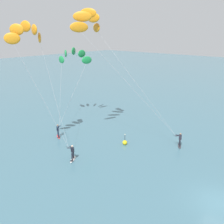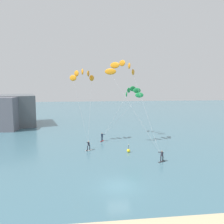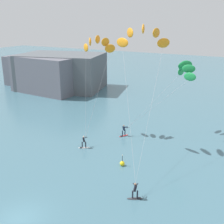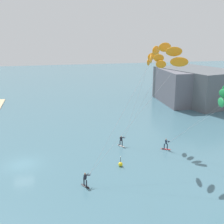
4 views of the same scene
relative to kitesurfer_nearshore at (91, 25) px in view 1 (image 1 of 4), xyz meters
name	(u,v)px [view 1 (image 1 of 4)]	position (x,y,z in m)	size (l,w,h in m)	color
ground_plane	(220,203)	(-3.36, -17.38, -13.63)	(240.00, 240.00, 0.00)	#426B7A
kitesurfer_nearshore	(91,25)	(0.00, 0.00, 0.00)	(8.12, 13.00, 15.45)	#333338
kitesurfer_mid_water	(28,38)	(-7.24, 1.74, -1.39)	(4.70, 6.77, 13.95)	white
kitesurfer_far_out	(73,58)	(3.03, 7.09, -4.52)	(9.42, 7.71, 10.69)	red
marker_buoy	(125,142)	(0.10, -5.09, -13.33)	(0.56, 0.56, 1.38)	yellow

